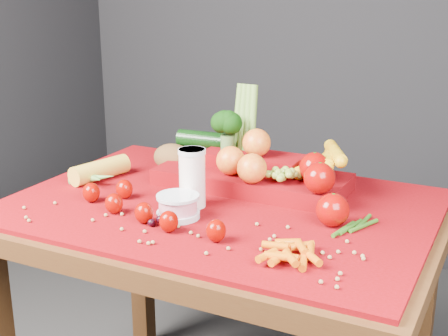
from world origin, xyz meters
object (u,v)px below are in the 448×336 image
at_px(table, 221,241).
at_px(yogurt_bowl, 178,205).
at_px(milk_glass, 192,176).
at_px(produce_mound, 261,167).

height_order(table, yogurt_bowl, yogurt_bowl).
relative_size(milk_glass, yogurt_bowl, 1.42).
xyz_separation_m(milk_glass, produce_mound, (0.10, 0.20, -0.02)).
bearing_deg(milk_glass, yogurt_bowl, -85.56).
xyz_separation_m(table, produce_mound, (0.05, 0.15, 0.17)).
xyz_separation_m(table, milk_glass, (-0.05, -0.05, 0.19)).
bearing_deg(table, milk_glass, -135.63).
bearing_deg(milk_glass, produce_mound, 64.49).
height_order(milk_glass, yogurt_bowl, milk_glass).
distance_m(table, produce_mound, 0.23).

